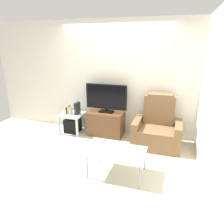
% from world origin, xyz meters
% --- Properties ---
extents(ground_plane, '(6.40, 6.40, 0.00)m').
position_xyz_m(ground_plane, '(0.00, 0.00, 0.00)').
color(ground_plane, beige).
extents(wall_back, '(6.40, 0.06, 2.60)m').
position_xyz_m(wall_back, '(0.00, 1.13, 1.30)').
color(wall_back, silver).
rests_on(wall_back, ground).
extents(wall_side, '(0.06, 4.48, 2.60)m').
position_xyz_m(wall_side, '(1.88, 0.00, 1.30)').
color(wall_side, silver).
rests_on(wall_side, ground).
extents(tv_stand, '(0.81, 0.46, 0.56)m').
position_xyz_m(tv_stand, '(-0.14, 0.84, 0.28)').
color(tv_stand, brown).
rests_on(tv_stand, ground).
extents(television, '(0.96, 0.20, 0.65)m').
position_xyz_m(television, '(-0.14, 0.86, 0.91)').
color(television, black).
rests_on(television, tv_stand).
extents(recliner_armchair, '(0.98, 0.78, 1.08)m').
position_xyz_m(recliner_armchair, '(1.06, 0.66, 0.37)').
color(recliner_armchair, brown).
rests_on(recliner_armchair, ground).
extents(side_table, '(0.54, 0.54, 0.47)m').
position_xyz_m(side_table, '(-0.99, 0.75, 0.39)').
color(side_table, silver).
rests_on(side_table, ground).
extents(subwoofer_box, '(0.33, 0.33, 0.33)m').
position_xyz_m(subwoofer_box, '(-0.99, 0.75, 0.17)').
color(subwoofer_box, black).
rests_on(subwoofer_box, ground).
extents(book_leftmost, '(0.03, 0.14, 0.17)m').
position_xyz_m(book_leftmost, '(-1.09, 0.73, 0.55)').
color(book_leftmost, '#262626').
rests_on(book_leftmost, side_table).
extents(book_middle, '(0.03, 0.12, 0.24)m').
position_xyz_m(book_middle, '(-1.05, 0.73, 0.58)').
color(book_middle, gold).
rests_on(book_middle, side_table).
extents(book_rightmost, '(0.03, 0.12, 0.16)m').
position_xyz_m(book_rightmost, '(-1.00, 0.73, 0.55)').
color(book_rightmost, white).
rests_on(book_rightmost, side_table).
extents(game_console, '(0.07, 0.20, 0.29)m').
position_xyz_m(game_console, '(-0.84, 0.76, 0.61)').
color(game_console, black).
rests_on(game_console, side_table).
extents(coffee_table, '(0.90, 0.60, 0.43)m').
position_xyz_m(coffee_table, '(0.55, -0.60, 0.40)').
color(coffee_table, '#B2C6C1').
rests_on(coffee_table, ground).
extents(cell_phone, '(0.14, 0.16, 0.01)m').
position_xyz_m(cell_phone, '(0.51, -0.56, 0.43)').
color(cell_phone, '#B7B7BC').
rests_on(cell_phone, coffee_table).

